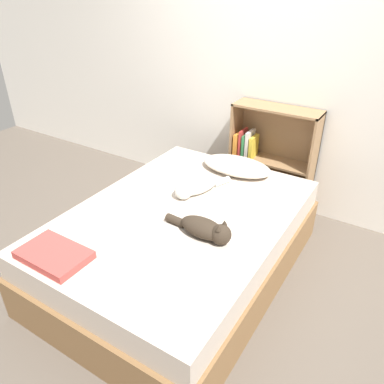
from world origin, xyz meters
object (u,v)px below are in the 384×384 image
(cat_light, at_px, (195,187))
(bookshelf, at_px, (270,157))
(bed, at_px, (181,243))
(cat_dark, at_px, (206,229))
(pillow, at_px, (237,166))

(cat_light, bearing_deg, bookshelf, -171.70)
(bookshelf, bearing_deg, bed, -97.94)
(bed, relative_size, bookshelf, 2.00)
(cat_light, bearing_deg, cat_dark, 60.25)
(cat_dark, relative_size, bookshelf, 0.49)
(bed, xyz_separation_m, cat_dark, (0.30, -0.15, 0.33))
(pillow, xyz_separation_m, bookshelf, (0.14, 0.45, -0.06))
(bed, distance_m, bookshelf, 1.30)
(bed, relative_size, cat_dark, 4.07)
(bed, bearing_deg, cat_light, 100.49)
(cat_light, height_order, bookshelf, bookshelf)
(cat_dark, height_order, bookshelf, bookshelf)
(pillow, relative_size, bookshelf, 0.61)
(bed, relative_size, pillow, 3.30)
(cat_light, xyz_separation_m, cat_dark, (0.35, -0.44, -0.00))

